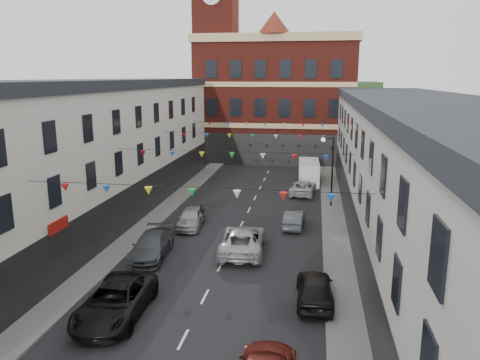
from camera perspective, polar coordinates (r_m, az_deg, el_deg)
The scene contains 18 objects.
ground at distance 28.08m, azimuth -2.40°, elevation -10.43°, with size 160.00×160.00×0.00m, color black.
pavement_left at distance 31.81m, azimuth -14.05°, elevation -7.85°, with size 1.80×64.00×0.15m, color #605E5B.
pavement_right at distance 29.45m, azimuth 11.87°, elevation -9.41°, with size 1.80×64.00×0.15m, color #605E5B.
terrace_left at distance 31.84m, azimuth -23.37°, elevation 1.37°, with size 8.40×56.00×10.70m.
terrace_right at distance 27.80m, azimuth 22.50°, elevation -1.11°, with size 8.40×56.00×9.70m.
civic_building at distance 63.55m, azimuth 4.46°, elevation 9.95°, with size 20.60×13.30×18.50m.
clock_tower at distance 61.78m, azimuth -2.91°, elevation 16.21°, with size 5.60×5.60×30.00m.
distant_hill at distance 88.01m, azimuth 3.11°, elevation 8.63°, with size 40.00×14.00×10.00m, color #294520.
street_lamp at distance 39.97m, azimuth 10.87°, elevation 2.15°, with size 1.10×0.36×6.00m.
car_left_c at distance 23.05m, azimuth -14.92°, elevation -14.06°, with size 2.64×5.72×1.59m, color black.
car_left_d at distance 29.57m, azimuth -10.78°, elevation -7.91°, with size 2.05×5.05×1.47m, color #3B3E43.
car_left_e at distance 34.84m, azimuth -6.00°, elevation -4.59°, with size 1.72×4.29×1.46m, color #909298.
car_right_d at distance 23.88m, azimuth 9.11°, elevation -12.91°, with size 1.77×4.40×1.50m, color black.
car_right_e at distance 34.93m, azimuth 6.61°, elevation -4.71°, with size 1.36×3.90×1.29m, color #414448.
car_right_f at distance 44.53m, azimuth 7.65°, elevation -0.95°, with size 2.18×4.73×1.32m, color #B7B9BD.
moving_car at distance 29.86m, azimuth 0.31°, elevation -7.32°, with size 2.69×5.82×1.62m, color #A6A8AD.
white_van at distance 49.31m, azimuth 8.38°, elevation 0.95°, with size 2.03×5.28×2.33m, color silver.
pedestrian at distance 35.64m, azimuth -4.64°, elevation -4.13°, with size 0.55×0.36×1.51m, color black.
Camera 1 is at (5.24, -25.32, 10.94)m, focal length 35.00 mm.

